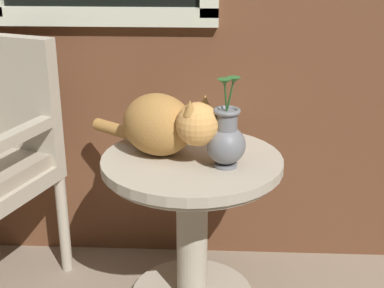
{
  "coord_description": "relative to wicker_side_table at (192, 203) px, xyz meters",
  "views": [
    {
      "loc": [
        0.24,
        -1.47,
        1.3
      ],
      "look_at": [
        0.15,
        0.29,
        0.63
      ],
      "focal_mm": 51.98,
      "sensor_mm": 36.0,
      "label": 1
    }
  ],
  "objects": [
    {
      "name": "wicker_side_table",
      "position": [
        0.0,
        0.0,
        0.0
      ],
      "size": [
        0.63,
        0.63,
        0.58
      ],
      "color": "#B2A893",
      "rests_on": "ground_plane"
    },
    {
      "name": "cat",
      "position": [
        -0.1,
        0.02,
        0.29
      ],
      "size": [
        0.48,
        0.37,
        0.23
      ],
      "color": "#AD7A3D",
      "rests_on": "wicker_side_table"
    },
    {
      "name": "pewter_vase_with_ivy",
      "position": [
        0.11,
        -0.07,
        0.27
      ],
      "size": [
        0.13,
        0.14,
        0.31
      ],
      "color": "slate",
      "rests_on": "wicker_side_table"
    }
  ]
}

